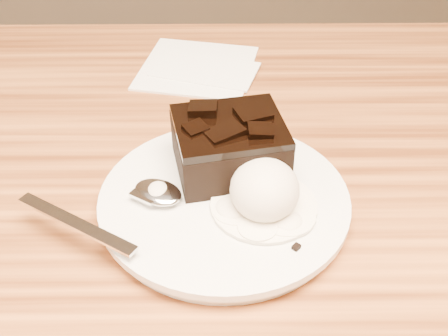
{
  "coord_description": "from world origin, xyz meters",
  "views": [
    {
      "loc": [
        0.06,
        -0.34,
        1.09
      ],
      "look_at": [
        0.06,
        0.03,
        0.79
      ],
      "focal_mm": 45.68,
      "sensor_mm": 36.0,
      "label": 1
    }
  ],
  "objects_px": {
    "spoon": "(158,194)",
    "napkin": "(197,67)",
    "brownie": "(229,149)",
    "ice_cream_scoop": "(265,190)",
    "plate": "(224,204)"
  },
  "relations": [
    {
      "from": "spoon",
      "to": "napkin",
      "type": "height_order",
      "value": "spoon"
    },
    {
      "from": "brownie",
      "to": "napkin",
      "type": "relative_size",
      "value": 0.71
    },
    {
      "from": "brownie",
      "to": "ice_cream_scoop",
      "type": "xyz_separation_m",
      "value": [
        0.03,
        -0.05,
        -0.0
      ]
    },
    {
      "from": "napkin",
      "to": "brownie",
      "type": "bearing_deg",
      "value": -80.68
    },
    {
      "from": "plate",
      "to": "napkin",
      "type": "relative_size",
      "value": 1.63
    },
    {
      "from": "napkin",
      "to": "ice_cream_scoop",
      "type": "bearing_deg",
      "value": -76.75
    },
    {
      "from": "brownie",
      "to": "ice_cream_scoop",
      "type": "height_order",
      "value": "same"
    },
    {
      "from": "ice_cream_scoop",
      "to": "spoon",
      "type": "relative_size",
      "value": 0.35
    },
    {
      "from": "brownie",
      "to": "ice_cream_scoop",
      "type": "bearing_deg",
      "value": -62.12
    },
    {
      "from": "napkin",
      "to": "spoon",
      "type": "bearing_deg",
      "value": -95.72
    },
    {
      "from": "brownie",
      "to": "ice_cream_scoop",
      "type": "relative_size",
      "value": 1.53
    },
    {
      "from": "brownie",
      "to": "spoon",
      "type": "relative_size",
      "value": 0.53
    },
    {
      "from": "plate",
      "to": "napkin",
      "type": "bearing_deg",
      "value": 96.84
    },
    {
      "from": "plate",
      "to": "napkin",
      "type": "distance_m",
      "value": 0.25
    },
    {
      "from": "spoon",
      "to": "brownie",
      "type": "bearing_deg",
      "value": -24.57
    }
  ]
}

